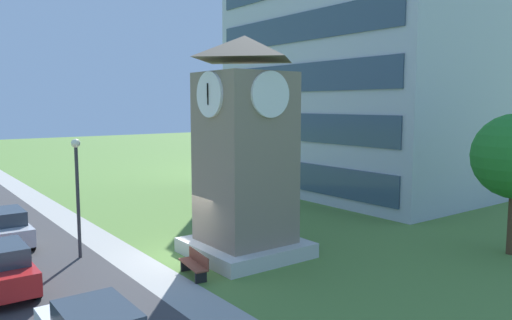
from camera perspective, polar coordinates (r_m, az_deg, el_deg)
ground_plane at (r=20.87m, az=-8.41°, el=-11.13°), size 160.00×160.00×0.00m
street_asphalt at (r=18.91m, az=-25.85°, el=-13.61°), size 120.00×7.20×0.01m
kerb_strip at (r=20.10m, az=-13.18°, el=-11.92°), size 120.00×1.60×0.01m
office_building at (r=38.14m, az=13.68°, el=8.87°), size 18.00×15.58×16.00m
clock_tower at (r=20.24m, az=-1.29°, el=-0.05°), size 4.36×4.36×9.03m
park_bench at (r=18.55m, az=-7.10°, el=-11.89°), size 1.85×0.72×0.88m
street_lamp at (r=21.24m, az=-20.01°, el=-2.50°), size 0.36×0.36×4.91m
parked_car_silver at (r=24.59m, az=-27.34°, el=-7.01°), size 4.32×2.07×1.69m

